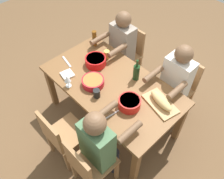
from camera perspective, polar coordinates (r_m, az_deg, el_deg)
The scene contains 22 objects.
ground_plane at distance 3.38m, azimuth -0.00°, elevation -6.97°, with size 8.00×8.00×0.00m, color brown.
dining_table at distance 2.86m, azimuth -0.00°, elevation 0.32°, with size 1.69×0.93×0.74m.
chair_near_right at distance 3.62m, azimuth 3.98°, elevation 9.10°, with size 0.40×0.40×0.85m.
diner_near_right at distance 3.38m, azimuth 2.00°, elevation 10.51°, with size 0.41×0.53×1.20m.
chair_far_left at distance 2.55m, azimuth -5.87°, elevation -17.43°, with size 0.40×0.40×0.85m.
diner_far_left at distance 2.40m, azimuth -2.83°, elevation -12.68°, with size 0.41×0.53×1.20m.
chair_near_left at distance 3.25m, azimuth 15.89°, elevation 1.12°, with size 0.40×0.40×0.85m.
diner_near_left at distance 2.98m, azimuth 14.73°, elevation 2.06°, with size 0.41×0.53×1.20m.
chair_far_center at distance 2.74m, azimuth -12.19°, elevation -10.68°, with size 0.40×0.40×0.85m.
serving_bowl_salad at distance 2.99m, azimuth -3.96°, elevation 6.92°, with size 0.26×0.26×0.11m.
serving_bowl_fruit at distance 2.76m, azimuth -4.58°, elevation 1.92°, with size 0.26×0.26×0.08m.
serving_bowl_greens at distance 2.54m, azimuth 4.23°, elevation -3.13°, with size 0.24×0.24×0.11m.
cutting_board at distance 2.64m, azimuth 11.52°, elevation -3.37°, with size 0.40×0.22×0.02m, color tan.
bread_loaf at distance 2.60m, azimuth 11.70°, elevation -2.63°, with size 0.32×0.11×0.09m, color tan.
wine_bottle at distance 2.79m, azimuth 5.85°, elevation 4.18°, with size 0.08×0.08×0.29m.
beer_bottle at distance 3.26m, azimuth -4.22°, elevation 12.16°, with size 0.06×0.06×0.22m, color brown.
wine_glass at distance 2.73m, azimuth -10.68°, elevation 2.47°, with size 0.08×0.08×0.17m.
cup_near_right at distance 3.08m, azimuth -1.27°, elevation 8.41°, with size 0.07×0.07×0.11m, color gold.
fork_far_left at distance 2.51m, azimuth 0.07°, elevation -6.01°, with size 0.02×0.17×0.01m, color silver.
cup_far_center at distance 2.63m, azimuth -3.70°, elevation -0.92°, with size 0.08×0.08×0.10m, color black.
carving_knife at distance 3.11m, azimuth -10.80°, elevation 6.58°, with size 0.23×0.02×0.01m, color silver.
napkin_stack at distance 2.93m, azimuth -10.66°, elevation 3.56°, with size 0.14×0.14×0.02m, color white.
Camera 1 is at (-1.36, 1.30, 2.81)m, focal length 38.11 mm.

